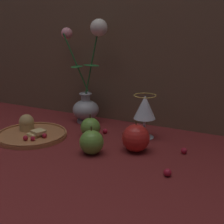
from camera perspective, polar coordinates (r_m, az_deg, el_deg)
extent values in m
plane|color=maroon|center=(0.98, -2.08, -5.52)|extent=(2.40, 2.40, 0.00)
cylinder|color=#A3A3A8|center=(1.19, -4.77, -1.56)|extent=(0.07, 0.07, 0.01)
ellipsoid|color=#A3A3A8|center=(1.17, -4.82, 0.42)|extent=(0.10, 0.10, 0.07)
cylinder|color=#A3A3A8|center=(1.16, -4.87, 2.49)|extent=(0.03, 0.03, 0.03)
torus|color=#A3A3A8|center=(1.16, -4.89, 3.33)|extent=(0.05, 0.05, 0.01)
cylinder|color=#23662D|center=(1.17, -6.58, 8.79)|extent=(0.09, 0.03, 0.22)
ellipsoid|color=#23662D|center=(1.17, -6.41, 8.25)|extent=(0.05, 0.08, 0.00)
sphere|color=pink|center=(1.20, -8.26, 14.06)|extent=(0.04, 0.04, 0.04)
cylinder|color=#23662D|center=(1.13, -3.70, 9.10)|extent=(0.06, 0.01, 0.24)
ellipsoid|color=#23662D|center=(1.13, -3.82, 8.51)|extent=(0.08, 0.05, 0.00)
sphere|color=silver|center=(1.10, -2.41, 15.15)|extent=(0.06, 0.06, 0.06)
cylinder|color=#B77042|center=(1.06, -14.45, -4.15)|extent=(0.23, 0.23, 0.01)
torus|color=#B77042|center=(1.06, -14.48, -3.75)|extent=(0.23, 0.23, 0.01)
cylinder|color=tan|center=(1.10, -15.31, -2.46)|extent=(0.05, 0.05, 0.03)
sphere|color=tan|center=(1.09, -15.37, -1.72)|extent=(0.05, 0.05, 0.05)
cube|color=#DBBC7A|center=(1.03, -13.95, -4.04)|extent=(0.04, 0.04, 0.01)
cube|color=#DBBC7A|center=(1.03, -13.30, -3.53)|extent=(0.05, 0.05, 0.01)
sphere|color=#AD192D|center=(1.00, -15.55, -4.60)|extent=(0.02, 0.02, 0.02)
sphere|color=#AD192D|center=(0.99, -14.28, -4.74)|extent=(0.01, 0.01, 0.01)
sphere|color=#AD192D|center=(1.01, -12.25, -4.23)|extent=(0.02, 0.02, 0.02)
cylinder|color=silver|center=(1.03, 5.86, -4.51)|extent=(0.06, 0.06, 0.00)
cylinder|color=silver|center=(1.02, 5.91, -2.79)|extent=(0.01, 0.01, 0.06)
cone|color=silver|center=(1.00, 6.02, 0.91)|extent=(0.07, 0.07, 0.08)
cone|color=maroon|center=(1.00, 6.00, 0.29)|extent=(0.06, 0.06, 0.05)
torus|color=gold|center=(0.99, 6.08, 3.02)|extent=(0.07, 0.07, 0.00)
sphere|color=red|center=(0.91, 4.38, -4.77)|extent=(0.08, 0.08, 0.08)
cylinder|color=#4C3319|center=(0.89, 4.44, -1.96)|extent=(0.00, 0.00, 0.01)
sphere|color=#669938|center=(0.89, -3.77, -5.53)|extent=(0.07, 0.07, 0.07)
cylinder|color=#4C3319|center=(0.88, -3.81, -3.04)|extent=(0.00, 0.00, 0.01)
sphere|color=#669938|center=(1.02, -3.97, -2.83)|extent=(0.06, 0.06, 0.06)
cylinder|color=#4C3319|center=(1.01, -4.01, -0.76)|extent=(0.00, 0.00, 0.01)
sphere|color=#AD192D|center=(0.92, 13.02, -6.92)|extent=(0.02, 0.02, 0.02)
sphere|color=#AD192D|center=(1.06, -1.27, -3.50)|extent=(0.02, 0.02, 0.02)
sphere|color=#AD192D|center=(0.78, 10.11, -10.84)|extent=(0.02, 0.02, 0.02)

